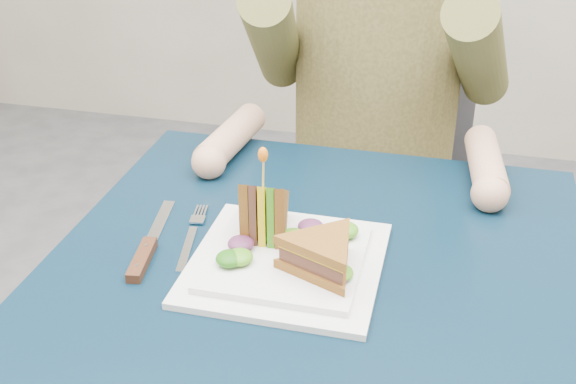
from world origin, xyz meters
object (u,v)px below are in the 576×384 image
(plate, at_px, (286,261))
(knife, at_px, (146,252))
(fork, at_px, (191,238))
(table, at_px, (315,308))
(sandwich_upright, at_px, (264,213))
(diner, at_px, (380,20))
(sandwich_flat, at_px, (322,255))
(chair, at_px, (376,165))

(plate, distance_m, knife, 0.20)
(fork, distance_m, knife, 0.07)
(table, distance_m, sandwich_upright, 0.16)
(plate, distance_m, sandwich_upright, 0.08)
(diner, height_order, fork, diner)
(sandwich_upright, height_order, fork, sandwich_upright)
(plate, xyz_separation_m, sandwich_flat, (0.06, -0.02, 0.04))
(plate, xyz_separation_m, knife, (-0.20, -0.02, -0.00))
(table, xyz_separation_m, sandwich_upright, (-0.08, 0.03, 0.13))
(chair, relative_size, knife, 4.21)
(table, xyz_separation_m, chair, (0.00, 0.70, -0.11))
(table, distance_m, plate, 0.10)
(chair, xyz_separation_m, knife, (-0.24, -0.74, 0.20))
(sandwich_flat, bearing_deg, diner, 91.49)
(diner, bearing_deg, plate, -93.63)
(plate, distance_m, sandwich_flat, 0.07)
(diner, distance_m, plate, 0.63)
(table, relative_size, plate, 2.88)
(sandwich_upright, xyz_separation_m, fork, (-0.11, -0.01, -0.05))
(fork, bearing_deg, chair, 74.41)
(table, bearing_deg, knife, -170.51)
(chair, xyz_separation_m, plate, (-0.04, -0.72, 0.20))
(chair, xyz_separation_m, fork, (-0.19, -0.69, 0.19))
(diner, relative_size, sandwich_upright, 5.19)
(plate, relative_size, sandwich_upright, 1.81)
(chair, distance_m, sandwich_upright, 0.72)
(table, xyz_separation_m, plate, (-0.04, -0.02, 0.09))
(table, distance_m, diner, 0.65)
(diner, bearing_deg, knife, -110.78)
(diner, bearing_deg, chair, 90.00)
(sandwich_upright, distance_m, fork, 0.12)
(fork, bearing_deg, sandwich_upright, 5.93)
(plate, bearing_deg, diner, 86.37)
(chair, height_order, fork, chair)
(table, relative_size, sandwich_upright, 5.23)
(table, xyz_separation_m, fork, (-0.19, 0.02, 0.08))
(table, distance_m, fork, 0.21)
(sandwich_flat, xyz_separation_m, sandwich_upright, (-0.10, 0.07, 0.01))
(table, relative_size, sandwich_flat, 4.40)
(chair, bearing_deg, diner, -90.00)
(table, bearing_deg, sandwich_upright, 162.17)
(diner, distance_m, sandwich_upright, 0.58)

